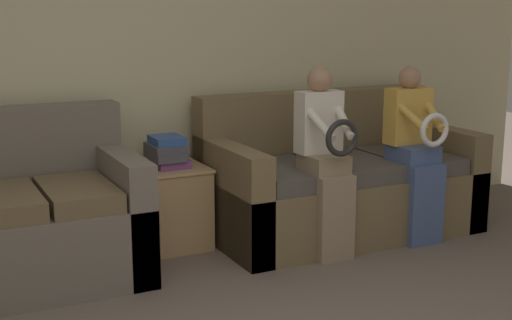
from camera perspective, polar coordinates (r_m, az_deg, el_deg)
wall_back at (r=4.75m, az=-12.41°, el=8.60°), size 7.12×0.06×2.55m
couch_main at (r=5.01m, az=6.54°, el=-1.92°), size 1.84×0.93×0.96m
couch_side at (r=4.27m, az=-19.74°, el=-4.91°), size 1.54×0.90×0.97m
child_left_seated at (r=4.44m, az=5.61°, el=0.46°), size 0.29×0.37×1.19m
child_right_seated at (r=4.84m, az=12.65°, el=0.97°), size 0.31×0.36×1.16m
side_shelf at (r=4.71m, az=-7.05°, el=-3.58°), size 0.47×0.52×0.54m
book_stack at (r=4.62m, az=-7.14°, el=0.64°), size 0.23×0.31×0.20m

